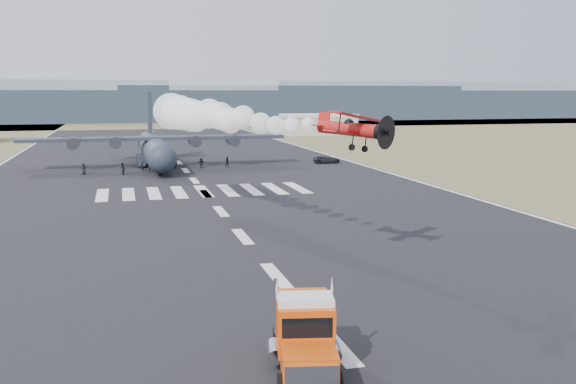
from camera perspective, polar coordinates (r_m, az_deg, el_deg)
name	(u,v)px	position (r m, az deg, el deg)	size (l,w,h in m)	color
ground	(334,343)	(32.06, 4.09, -13.21)	(500.00, 500.00, 0.00)	black
scrub_far	(145,124)	(258.57, -12.57, 5.95)	(500.00, 80.00, 0.00)	brown
runway_markings	(194,181)	(89.45, -8.33, 1.02)	(60.00, 260.00, 0.01)	silver
ridge_seg_d	(142,105)	(288.32, -12.84, 7.51)	(150.00, 50.00, 13.00)	slate
ridge_seg_e	(287,103)	(297.66, -0.13, 7.95)	(150.00, 50.00, 15.00)	slate
ridge_seg_f	(416,100)	(320.19, 11.32, 8.03)	(150.00, 50.00, 17.00)	slate
ridge_seg_g	(533,104)	(353.44, 20.91, 7.36)	(150.00, 50.00, 13.00)	slate
hangar_right	(318,124)	(186.82, 2.71, 6.05)	(20.50, 12.50, 5.90)	#A49D91
semi_truck	(305,335)	(28.33, 1.51, -12.55)	(3.75, 7.83, 3.44)	black
aerobatic_biplane	(354,128)	(44.35, 5.85, 5.64)	(6.33, 5.96, 2.85)	#A5280B
smoke_trail	(193,114)	(66.85, -8.40, 6.84)	(11.57, 30.50, 4.01)	white
transport_aircraft	(155,147)	(108.43, -11.77, 3.95)	(42.13, 34.74, 12.20)	#202730
support_vehicle	(327,159)	(110.69, 3.46, 2.91)	(2.13, 4.61, 1.28)	black
crew_a	(142,166)	(101.46, -12.83, 2.25)	(0.58, 0.47, 1.58)	black
crew_b	(228,162)	(104.49, -5.40, 2.67)	(0.86, 0.53, 1.77)	black
crew_c	(150,167)	(100.50, -12.18, 2.22)	(1.03, 0.48, 1.59)	black
crew_d	(166,164)	(102.69, -10.80, 2.45)	(1.05, 0.54, 1.79)	black
crew_e	(83,169)	(99.80, -17.73, 1.98)	(0.83, 0.51, 1.69)	black
crew_f	(201,163)	(104.32, -7.73, 2.58)	(1.51, 0.49, 1.63)	black
crew_g	(176,162)	(104.70, -9.94, 2.60)	(0.66, 0.55, 1.82)	black
crew_h	(123,169)	(97.76, -14.49, 2.00)	(0.85, 0.53, 1.76)	black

